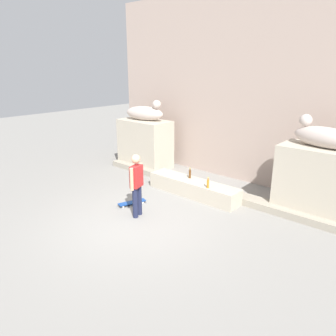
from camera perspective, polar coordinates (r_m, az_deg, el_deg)
ground_plane at (r=8.19m, az=-5.86°, el=-9.69°), size 40.00×40.00×0.00m
facade_wall at (r=11.13m, az=12.71°, el=13.78°), size 10.33×0.60×6.13m
pedestal_left at (r=12.34m, az=-4.12°, el=4.37°), size 2.02×1.10×1.81m
pedestal_right at (r=9.14m, az=25.25°, el=-2.20°), size 2.02×1.10×1.81m
statue_reclining_left at (r=12.10m, az=-4.10°, el=9.84°), size 1.67×0.84×0.78m
statue_reclining_right at (r=8.85m, az=26.05°, el=5.12°), size 1.67×0.83×0.78m
ledge_block at (r=9.72m, az=4.52°, el=-3.54°), size 3.01×0.65×0.47m
skater at (r=8.17m, az=-5.64°, el=-2.67°), size 0.29×0.52×1.67m
skateboard at (r=9.17m, az=-6.45°, el=-6.13°), size 0.45×0.82×0.08m
bottle_brown at (r=9.78m, az=3.94°, el=-1.06°), size 0.07×0.07×0.32m
bottle_orange at (r=9.06m, az=7.15°, el=-2.78°), size 0.06×0.06×0.31m
stair_step at (r=10.19m, az=6.37°, el=-3.42°), size 8.39×0.50×0.20m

